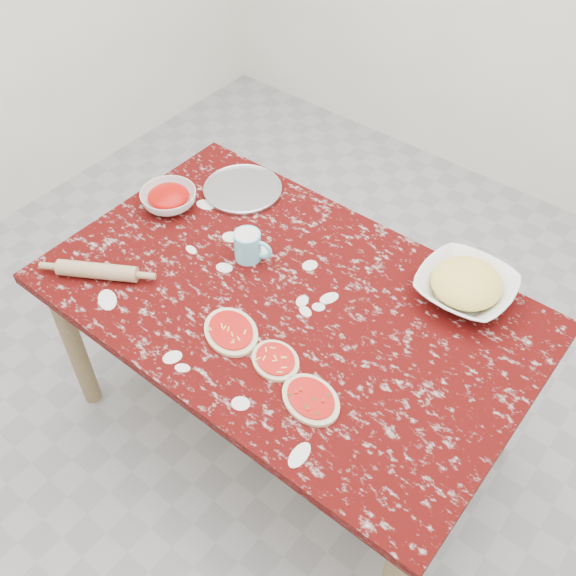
% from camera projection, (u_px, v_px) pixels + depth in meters
% --- Properties ---
extents(ground, '(4.00, 4.00, 0.00)m').
position_uv_depth(ground, '(288.00, 421.00, 2.71)').
color(ground, gray).
extents(worktable, '(1.60, 1.00, 0.75)m').
position_uv_depth(worktable, '(288.00, 315.00, 2.23)').
color(worktable, '#390504').
rests_on(worktable, ground).
extents(pizza_tray, '(0.31, 0.31, 0.01)m').
position_uv_depth(pizza_tray, '(243.00, 190.00, 2.55)').
color(pizza_tray, '#B2B2B7').
rests_on(pizza_tray, worktable).
extents(sauce_bowl, '(0.25, 0.25, 0.07)m').
position_uv_depth(sauce_bowl, '(169.00, 199.00, 2.47)').
color(sauce_bowl, white).
rests_on(sauce_bowl, worktable).
extents(cheese_bowl, '(0.31, 0.31, 0.08)m').
position_uv_depth(cheese_bowl, '(465.00, 288.00, 2.15)').
color(cheese_bowl, white).
rests_on(cheese_bowl, worktable).
extents(flour_mug, '(0.14, 0.09, 0.11)m').
position_uv_depth(flour_mug, '(249.00, 246.00, 2.26)').
color(flour_mug, '#71CEE8').
rests_on(flour_mug, worktable).
extents(pizza_left, '(0.25, 0.22, 0.02)m').
position_uv_depth(pizza_left, '(231.00, 331.00, 2.06)').
color(pizza_left, beige).
rests_on(pizza_left, worktable).
extents(pizza_mid, '(0.19, 0.17, 0.02)m').
position_uv_depth(pizza_mid, '(275.00, 360.00, 1.99)').
color(pizza_mid, beige).
rests_on(pizza_mid, worktable).
extents(pizza_right, '(0.22, 0.19, 0.02)m').
position_uv_depth(pizza_right, '(311.00, 399.00, 1.89)').
color(pizza_right, beige).
rests_on(pizza_right, worktable).
extents(rolling_pin, '(0.26, 0.19, 0.05)m').
position_uv_depth(rolling_pin, '(97.00, 271.00, 2.22)').
color(rolling_pin, tan).
rests_on(rolling_pin, worktable).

